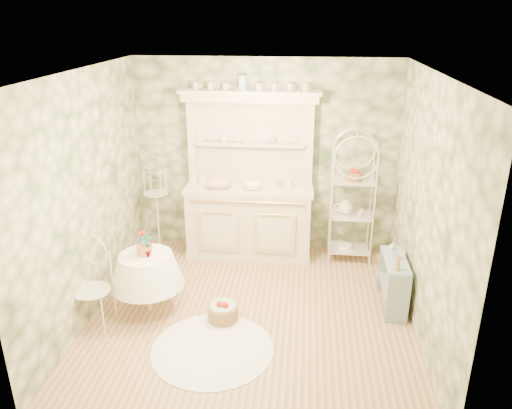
# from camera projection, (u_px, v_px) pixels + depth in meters

# --- Properties ---
(floor) EXTENTS (3.60, 3.60, 0.00)m
(floor) POSITION_uv_depth(u_px,v_px,m) (252.00, 313.00, 5.74)
(floor) COLOR tan
(floor) RESTS_ON ground
(ceiling) EXTENTS (3.60, 3.60, 0.00)m
(ceiling) POSITION_uv_depth(u_px,v_px,m) (251.00, 72.00, 4.77)
(ceiling) COLOR white
(ceiling) RESTS_ON floor
(wall_left) EXTENTS (3.60, 3.60, 0.00)m
(wall_left) POSITION_uv_depth(u_px,v_px,m) (87.00, 198.00, 5.43)
(wall_left) COLOR beige
(wall_left) RESTS_ON floor
(wall_right) EXTENTS (3.60, 3.60, 0.00)m
(wall_right) POSITION_uv_depth(u_px,v_px,m) (426.00, 210.00, 5.08)
(wall_right) COLOR beige
(wall_right) RESTS_ON floor
(wall_back) EXTENTS (3.60, 3.60, 0.00)m
(wall_back) POSITION_uv_depth(u_px,v_px,m) (266.00, 157.00, 6.92)
(wall_back) COLOR beige
(wall_back) RESTS_ON floor
(wall_front) EXTENTS (3.60, 3.60, 0.00)m
(wall_front) POSITION_uv_depth(u_px,v_px,m) (223.00, 294.00, 3.59)
(wall_front) COLOR beige
(wall_front) RESTS_ON floor
(kitchen_dresser) EXTENTS (1.87, 0.61, 2.29)m
(kitchen_dresser) POSITION_uv_depth(u_px,v_px,m) (249.00, 177.00, 6.76)
(kitchen_dresser) COLOR beige
(kitchen_dresser) RESTS_ON floor
(bakers_rack) EXTENTS (0.59, 0.43, 1.87)m
(bakers_rack) POSITION_uv_depth(u_px,v_px,m) (352.00, 196.00, 6.69)
(bakers_rack) COLOR white
(bakers_rack) RESTS_ON floor
(side_shelf) EXTENTS (0.30, 0.71, 0.60)m
(side_shelf) POSITION_uv_depth(u_px,v_px,m) (393.00, 283.00, 5.78)
(side_shelf) COLOR #879CB1
(side_shelf) RESTS_ON floor
(round_table) EXTENTS (0.88, 0.88, 0.73)m
(round_table) POSITION_uv_depth(u_px,v_px,m) (148.00, 282.00, 5.67)
(round_table) COLOR white
(round_table) RESTS_ON floor
(cafe_chair) EXTENTS (0.46, 0.46, 0.81)m
(cafe_chair) POSITION_uv_depth(u_px,v_px,m) (92.00, 294.00, 5.36)
(cafe_chair) COLOR white
(cafe_chair) RESTS_ON floor
(birdcage_stand) EXTENTS (0.35, 0.35, 1.40)m
(birdcage_stand) POSITION_uv_depth(u_px,v_px,m) (157.00, 207.00, 6.93)
(birdcage_stand) COLOR white
(birdcage_stand) RESTS_ON floor
(floor_basket) EXTENTS (0.36, 0.36, 0.20)m
(floor_basket) POSITION_uv_depth(u_px,v_px,m) (223.00, 312.00, 5.58)
(floor_basket) COLOR #976D42
(floor_basket) RESTS_ON floor
(lace_rug) EXTENTS (1.43, 1.43, 0.01)m
(lace_rug) POSITION_uv_depth(u_px,v_px,m) (213.00, 349.00, 5.12)
(lace_rug) COLOR white
(lace_rug) RESTS_ON floor
(bowl_floral) EXTENTS (0.34, 0.34, 0.08)m
(bowl_floral) POSITION_uv_depth(u_px,v_px,m) (219.00, 187.00, 6.76)
(bowl_floral) COLOR white
(bowl_floral) RESTS_ON kitchen_dresser
(bowl_white) EXTENTS (0.31, 0.31, 0.08)m
(bowl_white) POSITION_uv_depth(u_px,v_px,m) (253.00, 189.00, 6.71)
(bowl_white) COLOR white
(bowl_white) RESTS_ON kitchen_dresser
(cup_left) EXTENTS (0.14, 0.14, 0.09)m
(cup_left) POSITION_uv_depth(u_px,v_px,m) (224.00, 140.00, 6.77)
(cup_left) COLOR white
(cup_left) RESTS_ON kitchen_dresser
(cup_right) EXTENTS (0.12, 0.12, 0.09)m
(cup_right) POSITION_uv_depth(u_px,v_px,m) (273.00, 142.00, 6.70)
(cup_right) COLOR white
(cup_right) RESTS_ON kitchen_dresser
(potted_geranium) EXTENTS (0.15, 0.11, 0.27)m
(potted_geranium) POSITION_uv_depth(u_px,v_px,m) (146.00, 246.00, 5.46)
(potted_geranium) COLOR #3F7238
(potted_geranium) RESTS_ON round_table
(bottle_amber) EXTENTS (0.08, 0.08, 0.17)m
(bottle_amber) POSITION_uv_depth(u_px,v_px,m) (397.00, 264.00, 5.41)
(bottle_amber) COLOR #B9864A
(bottle_amber) RESTS_ON side_shelf
(bottle_blue) EXTENTS (0.06, 0.06, 0.11)m
(bottle_blue) POSITION_uv_depth(u_px,v_px,m) (395.00, 255.00, 5.67)
(bottle_blue) COLOR #89B7CB
(bottle_blue) RESTS_ON side_shelf
(bottle_glass) EXTENTS (0.09, 0.09, 0.10)m
(bottle_glass) POSITION_uv_depth(u_px,v_px,m) (392.00, 247.00, 5.89)
(bottle_glass) COLOR silver
(bottle_glass) RESTS_ON side_shelf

